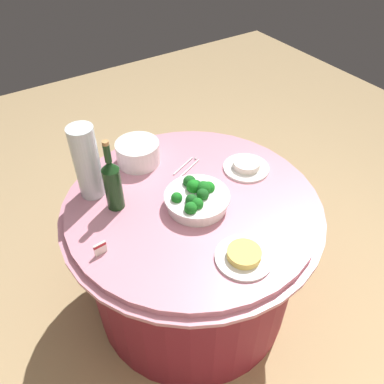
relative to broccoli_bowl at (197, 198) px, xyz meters
The scene contains 10 objects.
ground_plane 0.78m from the broccoli_bowl, 89.06° to the right, with size 6.00×6.00×0.00m, color tan.
buffet_table 0.41m from the broccoli_bowl, 89.06° to the right, with size 1.16×1.16×0.74m.
broccoli_bowl is the anchor object (origin of this frame).
plate_stack 0.42m from the broccoli_bowl, 80.60° to the right, with size 0.21×0.21×0.11m.
wine_bottle 0.36m from the broccoli_bowl, 32.54° to the right, with size 0.07×0.07×0.34m.
decorative_fruit_vase 0.48m from the broccoli_bowl, 43.18° to the right, with size 0.11×0.11×0.34m.
serving_tongs 0.27m from the broccoli_bowl, 113.72° to the right, with size 0.16×0.10×0.01m.
food_plate_noodles 0.34m from the broccoli_bowl, 88.11° to the left, with size 0.22×0.22×0.04m.
food_plate_rice 0.35m from the broccoli_bowl, 166.42° to the right, with size 0.22×0.22×0.04m.
label_placard_front 0.45m from the broccoli_bowl, ahead, with size 0.05×0.01×0.05m.
Camera 1 is at (0.68, 1.04, 1.91)m, focal length 36.47 mm.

